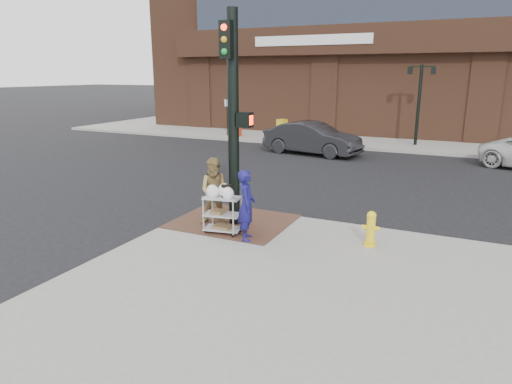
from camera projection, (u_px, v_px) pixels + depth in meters
The scene contains 13 objects.
ground at pixel (238, 242), 10.41m from camera, with size 220.00×220.00×0.00m, color black.
brick_curb_ramp at pixel (233, 221), 11.40m from camera, with size 2.80×2.40×0.01m, color #513226.
lamp_post at pixel (419, 96), 22.91m from camera, with size 1.32×0.22×4.00m.
parking_sign at pixel (227, 117), 26.72m from camera, with size 0.05×0.05×2.20m, color black.
traffic_signal_pole at pixel (234, 114), 10.56m from camera, with size 0.61×0.51×5.00m.
woman_blue at pixel (246, 205), 9.98m from camera, with size 0.58×0.38×1.58m, color #15125B.
pedestrian_tan at pixel (216, 191), 11.04m from camera, with size 0.80×0.62×1.64m, color olive.
sedan_dark at pixel (312, 138), 21.49m from camera, with size 1.61×4.62×1.52m, color black.
utility_cart at pixel (222, 211), 10.47m from camera, with size 0.90×0.61×1.16m.
fire_hydrant at pixel (371, 228), 9.70m from camera, with size 0.37×0.26×0.78m.
newsbox_red at pixel (238, 128), 26.59m from camera, with size 0.39×0.35×0.92m, color red.
newsbox_yellow at pixel (282, 130), 25.18m from camera, with size 0.47×0.43×1.12m, color gold.
newsbox_blue at pixel (284, 132), 25.19m from camera, with size 0.37×0.34×0.89m, color #193AA5.
Camera 1 is at (4.55, -8.66, 3.75)m, focal length 32.00 mm.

